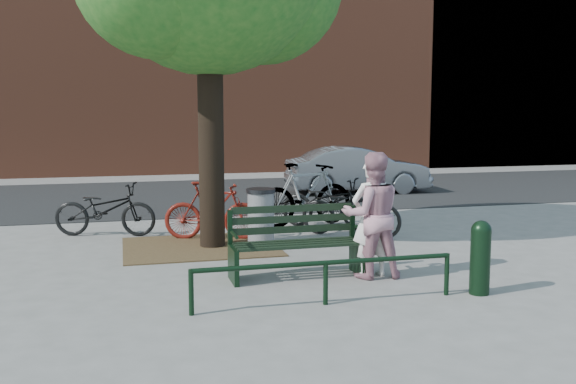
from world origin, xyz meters
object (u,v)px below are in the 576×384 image
object	(u,v)px
bicycle_c	(328,203)
parked_car	(358,170)
park_bench	(296,241)
person_left	(371,218)
bollard	(480,255)
litter_bin	(261,218)
person_right	(372,215)

from	to	relation	value
bicycle_c	parked_car	xyz separation A→B (m)	(2.35, 4.65, 0.14)
park_bench	bicycle_c	distance (m)	3.53
person_left	bicycle_c	xyz separation A→B (m)	(0.54, 3.46, -0.31)
bollard	litter_bin	bearing A→B (deg)	121.47
person_right	bicycle_c	distance (m)	3.54
person_left	litter_bin	xyz separation A→B (m)	(-1.01, 2.13, -0.30)
bollard	parked_car	size ratio (longest dim) A/B	0.24
person_right	bicycle_c	bearing A→B (deg)	-93.32
person_right	parked_car	xyz separation A→B (m)	(2.89, 8.13, -0.21)
person_right	litter_bin	distance (m)	2.40
person_left	litter_bin	size ratio (longest dim) A/B	1.66
bollard	litter_bin	distance (m)	3.76
bollard	parked_car	distance (m)	9.39
person_right	bicycle_c	world-z (taller)	person_right
park_bench	person_right	xyz separation A→B (m)	(0.95, -0.28, 0.34)
person_right	parked_car	distance (m)	8.63
bollard	person_left	bearing A→B (deg)	131.55
park_bench	person_right	world-z (taller)	person_right
park_bench	bollard	distance (m)	2.32
park_bench	person_right	bearing A→B (deg)	-16.62
person_left	litter_bin	world-z (taller)	person_left
person_right	park_bench	bearing A→B (deg)	-11.15
person_right	bollard	xyz separation A→B (m)	(0.95, -1.05, -0.35)
litter_bin	bicycle_c	distance (m)	2.04
litter_bin	parked_car	xyz separation A→B (m)	(3.90, 5.98, 0.13)
park_bench	bicycle_c	bearing A→B (deg)	65.05
park_bench	person_left	distance (m)	1.03
person_left	person_right	xyz separation A→B (m)	(0.00, -0.02, 0.04)
parked_car	litter_bin	bearing A→B (deg)	149.95
person_left	person_right	world-z (taller)	person_right
litter_bin	bicycle_c	bearing A→B (deg)	40.63
person_right	litter_bin	world-z (taller)	person_right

